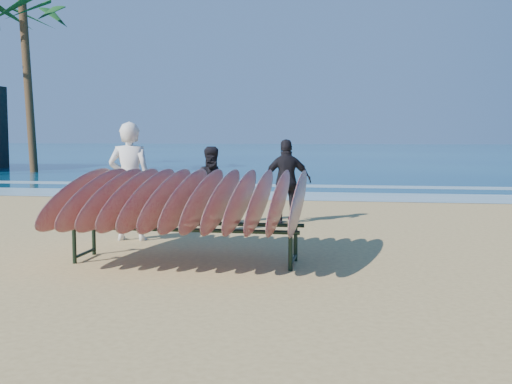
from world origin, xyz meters
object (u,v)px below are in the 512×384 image
at_px(person_dark_b, 287,181).
at_px(palm_mid, 26,16).
at_px(person_dark_a, 213,186).
at_px(surfboard_rack, 185,199).
at_px(person_white, 130,181).

distance_m(person_dark_b, palm_mid, 20.53).
bearing_deg(palm_mid, person_dark_a, -51.65).
bearing_deg(person_dark_a, palm_mid, 100.82).
bearing_deg(surfboard_rack, person_white, 130.49).
height_order(surfboard_rack, palm_mid, palm_mid).
xyz_separation_m(person_white, person_dark_b, (2.33, 2.51, -0.15)).
distance_m(person_dark_a, person_dark_b, 1.48).
bearing_deg(person_dark_a, surfboard_rack, -110.86).
relative_size(surfboard_rack, person_dark_a, 2.11).
bearing_deg(person_white, palm_mid, -62.23).
bearing_deg(person_dark_a, person_white, -144.67).
bearing_deg(person_white, person_dark_a, -122.17).
relative_size(person_white, person_dark_a, 1.29).
relative_size(surfboard_rack, person_dark_b, 1.93).
relative_size(surfboard_rack, palm_mid, 0.41).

